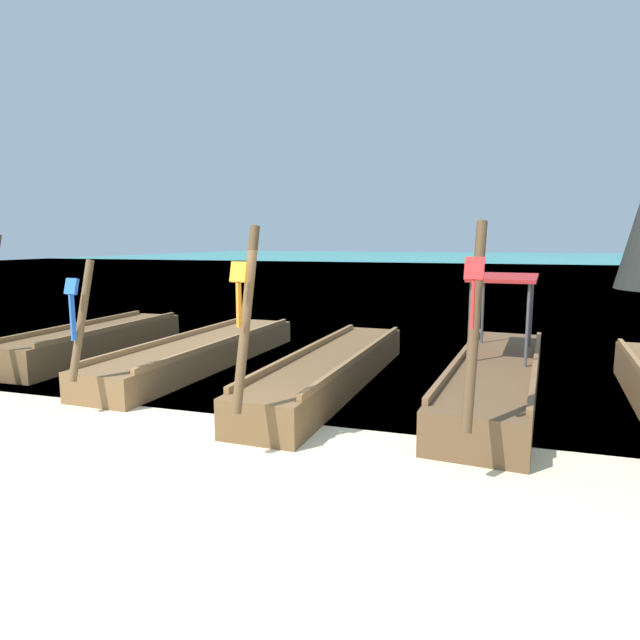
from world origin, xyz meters
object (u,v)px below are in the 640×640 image
Objects in this scene: longtail_boat_blue_ribbon at (202,353)px; longtail_boat_red_ribbon at (496,375)px; longtail_boat_orange_ribbon at (332,369)px; longtail_boat_violet_ribbon at (96,342)px.

longtail_boat_red_ribbon is at bearing -5.06° from longtail_boat_blue_ribbon.
longtail_boat_orange_ribbon is at bearing -13.63° from longtail_boat_blue_ribbon.
longtail_boat_red_ribbon reaches higher than longtail_boat_violet_ribbon.
longtail_boat_orange_ribbon is (3.08, -0.75, 0.03)m from longtail_boat_blue_ribbon.
longtail_boat_blue_ribbon is at bearing 174.94° from longtail_boat_red_ribbon.
longtail_boat_orange_ribbon reaches higher than longtail_boat_violet_ribbon.
longtail_boat_red_ribbon reaches higher than longtail_boat_orange_ribbon.
longtail_boat_violet_ribbon is at bearing 178.40° from longtail_boat_blue_ribbon.
longtail_boat_red_ribbon is (8.67, -0.60, 0.01)m from longtail_boat_violet_ribbon.
longtail_boat_blue_ribbon is at bearing 166.37° from longtail_boat_orange_ribbon.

